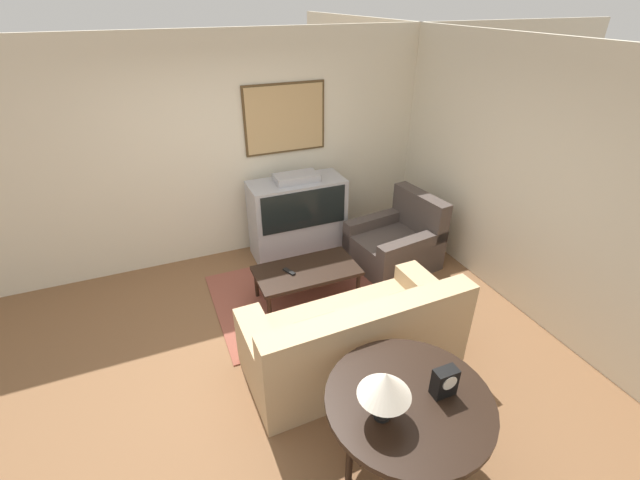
% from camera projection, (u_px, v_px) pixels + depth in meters
% --- Properties ---
extents(ground_plane, '(12.00, 12.00, 0.00)m').
position_uv_depth(ground_plane, '(285.00, 355.00, 4.10)').
color(ground_plane, brown).
extents(wall_back, '(12.00, 0.10, 2.70)m').
position_uv_depth(wall_back, '(224.00, 152.00, 5.13)').
color(wall_back, beige).
rests_on(wall_back, ground_plane).
extents(wall_right, '(0.06, 12.00, 2.70)m').
position_uv_depth(wall_right, '(527.00, 183.00, 4.30)').
color(wall_right, beige).
rests_on(wall_right, ground_plane).
extents(area_rug, '(2.06, 1.55, 0.01)m').
position_uv_depth(area_rug, '(307.00, 293.00, 4.93)').
color(area_rug, brown).
rests_on(area_rug, ground_plane).
extents(tv, '(1.19, 0.52, 1.10)m').
position_uv_depth(tv, '(297.00, 217.00, 5.48)').
color(tv, '#9E9EA3').
rests_on(tv, ground_plane).
extents(couch, '(1.94, 0.94, 0.87)m').
position_uv_depth(couch, '(355.00, 340.00, 3.83)').
color(couch, tan).
rests_on(couch, ground_plane).
extents(armchair, '(1.06, 0.97, 0.89)m').
position_uv_depth(armchair, '(396.00, 244.00, 5.36)').
color(armchair, '#473D38').
rests_on(armchair, ground_plane).
extents(coffee_table, '(1.12, 0.60, 0.40)m').
position_uv_depth(coffee_table, '(307.00, 272.00, 4.68)').
color(coffee_table, black).
rests_on(coffee_table, ground_plane).
extents(console_table, '(1.11, 1.11, 0.72)m').
position_uv_depth(console_table, '(409.00, 406.00, 2.81)').
color(console_table, black).
rests_on(console_table, ground_plane).
extents(table_lamp, '(0.33, 0.33, 0.37)m').
position_uv_depth(table_lamp, '(385.00, 385.00, 2.53)').
color(table_lamp, black).
rests_on(table_lamp, console_table).
extents(mantel_clock, '(0.16, 0.10, 0.21)m').
position_uv_depth(mantel_clock, '(445.00, 382.00, 2.76)').
color(mantel_clock, black).
rests_on(mantel_clock, console_table).
extents(remote, '(0.10, 0.16, 0.02)m').
position_uv_depth(remote, '(289.00, 272.00, 4.60)').
color(remote, black).
rests_on(remote, coffee_table).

